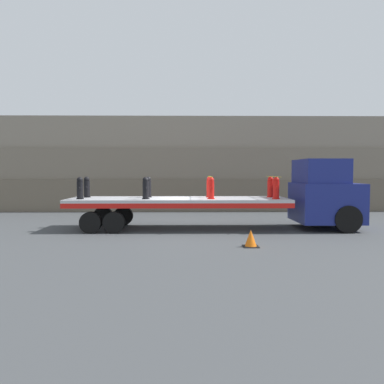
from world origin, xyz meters
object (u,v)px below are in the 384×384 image
at_px(fire_hydrant_red_far_3, 270,187).
at_px(truck_cab, 327,195).
at_px(fire_hydrant_black_far_0, 87,187).
at_px(fire_hydrant_red_near_3, 276,188).
at_px(fire_hydrant_black_near_0, 80,188).
at_px(traffic_cone, 251,238).
at_px(flatbed_trailer, 163,204).
at_px(fire_hydrant_red_near_2, 211,188).
at_px(fire_hydrant_black_far_1, 148,187).
at_px(fire_hydrant_red_far_2, 209,187).
at_px(fire_hydrant_black_near_1, 146,188).

bearing_deg(fire_hydrant_red_far_3, truck_cab, -13.06).
relative_size(fire_hydrant_black_far_0, fire_hydrant_red_near_3, 1.00).
distance_m(fire_hydrant_black_near_0, traffic_cone, 7.53).
bearing_deg(fire_hydrant_red_far_3, traffic_cone, -110.09).
relative_size(flatbed_trailer, fire_hydrant_red_far_3, 10.16).
bearing_deg(traffic_cone, flatbed_trailer, 128.55).
height_order(fire_hydrant_black_far_0, fire_hydrant_red_near_2, same).
bearing_deg(fire_hydrant_black_far_1, flatbed_trailer, -37.92).
relative_size(truck_cab, fire_hydrant_black_far_1, 3.26).
relative_size(fire_hydrant_black_far_1, fire_hydrant_red_far_3, 1.00).
bearing_deg(truck_cab, fire_hydrant_red_far_3, 166.94).
bearing_deg(traffic_cone, fire_hydrant_red_far_2, 103.77).
bearing_deg(fire_hydrant_red_near_3, fire_hydrant_black_near_1, 180.00).
height_order(fire_hydrant_black_far_1, fire_hydrant_red_far_3, same).
height_order(flatbed_trailer, fire_hydrant_black_near_0, fire_hydrant_black_near_0).
height_order(fire_hydrant_black_near_1, fire_hydrant_red_far_2, same).
bearing_deg(fire_hydrant_black_far_1, truck_cab, -3.98).
bearing_deg(fire_hydrant_black_far_1, fire_hydrant_red_far_3, 0.00).
distance_m(fire_hydrant_black_far_1, fire_hydrant_red_near_2, 2.94).
height_order(fire_hydrant_red_near_3, traffic_cone, fire_hydrant_red_near_3).
bearing_deg(fire_hydrant_black_near_0, fire_hydrant_red_far_3, 7.55).
xyz_separation_m(flatbed_trailer, fire_hydrant_black_far_1, (-0.70, 0.54, 0.71)).
distance_m(fire_hydrant_black_near_1, traffic_cone, 5.33).
xyz_separation_m(fire_hydrant_black_near_1, traffic_cone, (3.83, -3.38, -1.51)).
distance_m(fire_hydrant_red_near_2, fire_hydrant_red_near_3, 2.73).
bearing_deg(fire_hydrant_black_far_0, fire_hydrant_red_far_2, 0.00).
height_order(truck_cab, fire_hydrant_black_far_0, truck_cab).
xyz_separation_m(fire_hydrant_red_far_3, traffic_cone, (-1.64, -4.47, -1.51)).
distance_m(truck_cab, fire_hydrant_red_far_2, 5.11).
bearing_deg(fire_hydrant_red_far_3, fire_hydrant_red_far_2, 180.00).
relative_size(fire_hydrant_black_near_0, fire_hydrant_black_near_1, 1.00).
height_order(fire_hydrant_black_far_0, fire_hydrant_black_far_1, same).
bearing_deg(fire_hydrant_red_near_3, fire_hydrant_red_far_3, 90.00).
bearing_deg(fire_hydrant_red_far_2, truck_cab, -6.11).
xyz_separation_m(fire_hydrant_black_near_0, fire_hydrant_black_far_1, (2.73, 1.09, 0.00)).
xyz_separation_m(fire_hydrant_red_far_2, fire_hydrant_red_far_3, (2.73, 0.00, 0.00)).
relative_size(fire_hydrant_red_near_2, fire_hydrant_red_near_3, 1.00).
height_order(truck_cab, fire_hydrant_black_near_1, truck_cab).
bearing_deg(fire_hydrant_black_far_0, fire_hydrant_black_near_1, -21.68).
relative_size(fire_hydrant_red_far_3, traffic_cone, 1.62).
bearing_deg(fire_hydrant_black_far_1, fire_hydrant_red_far_2, 0.00).
distance_m(fire_hydrant_black_far_0, fire_hydrant_red_near_3, 8.26).
relative_size(truck_cab, fire_hydrant_black_near_1, 3.26).
bearing_deg(truck_cab, fire_hydrant_red_far_2, 173.89).
distance_m(flatbed_trailer, fire_hydrant_red_near_2, 2.22).
bearing_deg(fire_hydrant_black_near_1, fire_hydrant_black_far_1, 90.00).
bearing_deg(fire_hydrant_red_near_2, fire_hydrant_red_near_3, 0.00).
distance_m(truck_cab, fire_hydrant_black_near_0, 10.55).
distance_m(fire_hydrant_red_far_2, traffic_cone, 4.84).
bearing_deg(fire_hydrant_black_far_0, fire_hydrant_black_near_0, -90.00).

